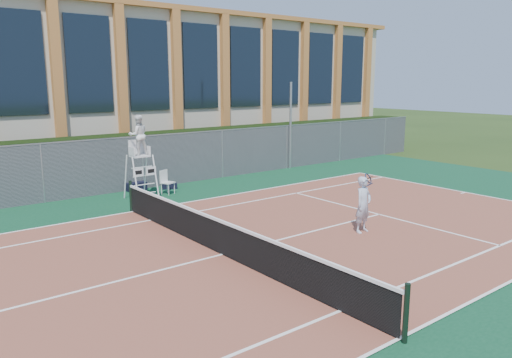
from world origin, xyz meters
TOP-DOWN VIEW (x-y plane):
  - ground at (0.00, 0.00)m, footprint 120.00×120.00m
  - apron at (0.00, 1.00)m, footprint 36.00×20.00m
  - tennis_court at (0.00, 0.00)m, footprint 23.77×10.97m
  - tennis_net at (0.00, 0.00)m, footprint 0.10×11.30m
  - fence at (0.00, 8.80)m, footprint 40.00×0.06m
  - hedge at (0.00, 10.00)m, footprint 40.00×1.40m
  - building at (0.00, 17.95)m, footprint 45.00×10.60m
  - steel_pole at (10.15, 8.70)m, footprint 0.12×0.12m
  - umpire_chair at (1.05, 7.04)m, footprint 0.91×1.40m
  - plastic_chair at (2.26, 7.32)m, footprint 0.58×0.58m
  - sports_bag_near at (1.58, 8.60)m, footprint 0.82×0.34m
  - sports_bag_far at (2.82, 8.07)m, footprint 0.66×0.48m
  - tennis_player at (4.40, -0.95)m, footprint 0.96×0.67m

SIDE VIEW (x-z plane):
  - ground at x=0.00m, z-range 0.00..0.00m
  - apron at x=0.00m, z-range 0.00..0.01m
  - tennis_court at x=0.00m, z-range 0.01..0.03m
  - sports_bag_far at x=2.82m, z-range 0.01..0.25m
  - sports_bag_near at x=1.58m, z-range 0.01..0.36m
  - tennis_net at x=0.00m, z-range -0.01..1.09m
  - plastic_chair at x=2.26m, z-range 0.09..1.05m
  - tennis_player at x=4.40m, z-range 0.03..1.73m
  - fence at x=0.00m, z-range 0.00..2.20m
  - hedge at x=0.00m, z-range 0.00..2.20m
  - steel_pole at x=10.15m, z-range 0.00..4.41m
  - umpire_chair at x=1.05m, z-range 0.75..4.02m
  - building at x=0.00m, z-range 0.03..8.26m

